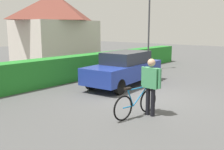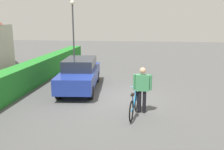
% 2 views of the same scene
% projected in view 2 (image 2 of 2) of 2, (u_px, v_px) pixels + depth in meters
% --- Properties ---
extents(ground_plane, '(60.00, 60.00, 0.00)m').
position_uv_depth(ground_plane, '(112.00, 97.00, 10.79)').
color(ground_plane, '#4E4E4E').
extents(hedge_row, '(20.16, 0.90, 1.21)m').
position_uv_depth(hedge_row, '(17.00, 81.00, 11.21)').
color(hedge_row, '#247B29').
rests_on(hedge_row, ground).
extents(parked_car_near, '(4.56, 2.05, 1.53)m').
position_uv_depth(parked_car_near, '(80.00, 74.00, 11.84)').
color(parked_car_near, navy).
rests_on(parked_car_near, ground).
extents(bicycle, '(1.82, 0.50, 0.93)m').
position_uv_depth(bicycle, '(134.00, 105.00, 8.56)').
color(bicycle, black).
rests_on(bicycle, ground).
extents(person_rider, '(0.23, 0.68, 1.71)m').
position_uv_depth(person_rider, '(142.00, 86.00, 8.71)').
color(person_rider, black).
rests_on(person_rider, ground).
extents(street_lamp, '(0.28, 0.28, 4.64)m').
position_uv_depth(street_lamp, '(73.00, 27.00, 15.88)').
color(street_lamp, '#38383D').
rests_on(street_lamp, ground).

